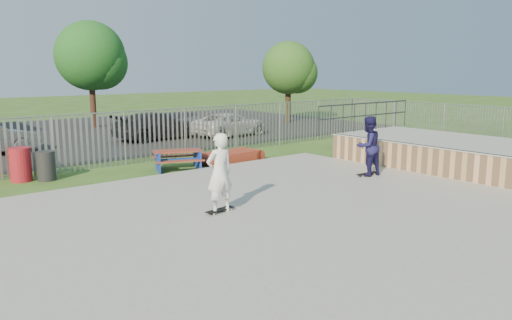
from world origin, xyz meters
TOP-DOWN VIEW (x-y plane):
  - ground at (0.00, 0.00)m, footprint 120.00×120.00m
  - concrete_slab at (0.00, 0.00)m, footprint 15.00×12.00m
  - quarter_pipe at (9.50, 1.04)m, footprint 5.50×7.05m
  - fence at (1.00, 4.59)m, footprint 26.04×16.02m
  - picnic_table at (2.00, 6.90)m, footprint 2.09×1.92m
  - funbox at (4.31, 6.84)m, footprint 2.23×1.21m
  - trash_bin_red at (-2.82, 8.51)m, footprint 0.65×0.65m
  - trash_bin_grey at (-2.15, 8.12)m, footprint 0.57×0.57m
  - parking_lot at (0.00, 19.00)m, footprint 40.00×18.00m
  - car_dark at (5.28, 14.34)m, footprint 4.81×2.15m
  - car_white at (8.86, 13.03)m, footprint 4.68×2.70m
  - tree_mid at (4.80, 21.61)m, footprint 4.15×4.15m
  - tree_right at (16.05, 16.20)m, footprint 3.48×3.48m
  - skateboard_a at (5.88, 1.56)m, footprint 0.81×0.26m
  - skateboard_b at (-0.24, 1.15)m, footprint 0.82×0.32m
  - skater_navy at (5.88, 1.56)m, footprint 0.98×0.79m
  - skater_white at (-0.24, 1.15)m, footprint 0.71×0.48m

SIDE VIEW (x-z plane):
  - ground at x=0.00m, z-range 0.00..0.00m
  - parking_lot at x=0.00m, z-range 0.00..0.02m
  - concrete_slab at x=0.00m, z-range 0.00..0.15m
  - skateboard_a at x=5.88m, z-range 0.15..0.23m
  - skateboard_b at x=-0.24m, z-range 0.15..0.23m
  - funbox at x=4.31m, z-range 0.00..0.43m
  - picnic_table at x=2.00m, z-range 0.01..0.72m
  - trash_bin_grey at x=-2.15m, z-range 0.00..0.95m
  - trash_bin_red at x=-2.82m, z-range 0.00..1.09m
  - quarter_pipe at x=9.50m, z-range -0.54..1.65m
  - car_white at x=8.86m, z-range 0.02..1.25m
  - car_dark at x=5.28m, z-range 0.02..1.39m
  - fence at x=1.00m, z-range 0.00..2.00m
  - skater_navy at x=5.88m, z-range 0.15..2.08m
  - skater_white at x=-0.24m, z-range 0.15..2.08m
  - tree_right at x=16.05m, z-range 0.92..6.30m
  - tree_mid at x=4.80m, z-range 1.11..7.52m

